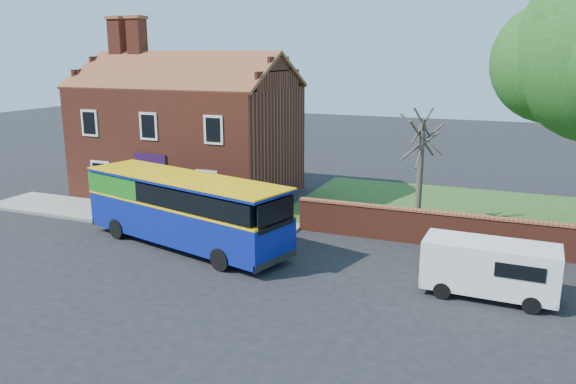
% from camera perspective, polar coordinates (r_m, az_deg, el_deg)
% --- Properties ---
extents(ground, '(120.00, 120.00, 0.00)m').
position_cam_1_polar(ground, '(22.63, -9.97, -8.11)').
color(ground, black).
rests_on(ground, ground).
extents(pavement, '(18.00, 3.50, 0.12)m').
position_cam_1_polar(pavement, '(30.92, -15.38, -2.29)').
color(pavement, gray).
rests_on(pavement, ground).
extents(kerb, '(18.00, 0.15, 0.14)m').
position_cam_1_polar(kerb, '(29.61, -17.42, -3.12)').
color(kerb, slate).
rests_on(kerb, ground).
extents(grass_strip, '(26.00, 12.00, 0.04)m').
position_cam_1_polar(grass_strip, '(31.83, 24.26, -2.66)').
color(grass_strip, '#426B28').
rests_on(grass_strip, ground).
extents(shop_building, '(12.30, 8.13, 10.50)m').
position_cam_1_polar(shop_building, '(34.86, -10.03, 5.41)').
color(shop_building, maroon).
rests_on(shop_building, ground).
extents(boundary_wall, '(22.00, 0.38, 1.60)m').
position_cam_1_polar(boundary_wall, '(25.86, 24.77, -4.50)').
color(boundary_wall, maroon).
rests_on(boundary_wall, ground).
extents(bus, '(10.75, 5.27, 3.17)m').
position_cam_1_polar(bus, '(25.47, -10.96, -1.39)').
color(bus, navy).
rests_on(bus, ground).
extents(van_near, '(4.60, 2.02, 1.99)m').
position_cam_1_polar(van_near, '(21.08, 19.84, -7.17)').
color(van_near, white).
rests_on(van_near, ground).
extents(bare_tree, '(2.10, 2.50, 5.61)m').
position_cam_1_polar(bare_tree, '(28.29, 13.28, 2.24)').
color(bare_tree, '#4C4238').
rests_on(bare_tree, ground).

